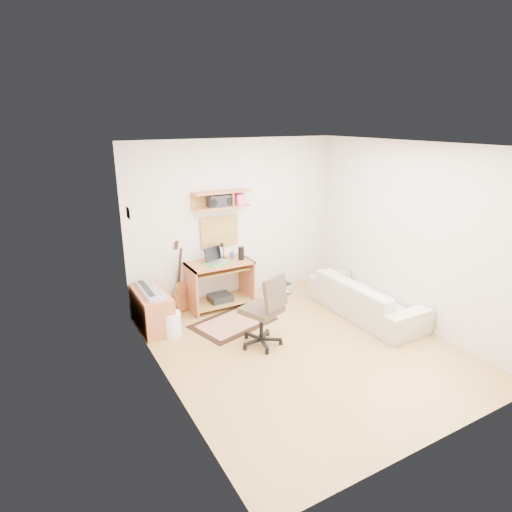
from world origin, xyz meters
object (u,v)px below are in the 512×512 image
task_chair (262,310)px  desk (220,285)px  printer (278,287)px  sofa (365,292)px  cabinet (152,310)px

task_chair → desk: bearing=66.4°
desk → printer: 1.17m
sofa → task_chair: bearing=90.7°
task_chair → printer: bearing=28.6°
task_chair → sofa: task_chair is taller
desk → task_chair: bearing=-91.0°
cabinet → printer: cabinet is taller
desk → sofa: (1.81, -1.35, 0.00)m
task_chair → printer: (1.15, 1.43, -0.42)m
task_chair → cabinet: 1.66m
printer → task_chair: bearing=-136.1°
cabinet → task_chair: bearing=-46.6°
task_chair → cabinet: (-1.13, 1.19, -0.23)m
printer → sofa: 1.60m
task_chair → printer: size_ratio=2.59×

